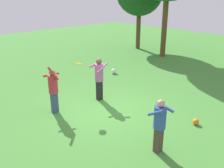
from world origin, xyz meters
TOP-DOWN VIEW (x-y plane):
  - ground_plane at (0.00, 0.00)m, footprint 40.00×40.00m
  - person_thrower at (-1.10, -1.58)m, footprint 0.61×0.61m
  - person_catcher at (-0.84, 0.39)m, footprint 0.51×0.62m
  - person_bystander at (3.04, -0.79)m, footprint 0.56×0.50m
  - frisbee at (-0.78, -0.65)m, footprint 0.27×0.27m
  - ball_orange at (3.02, 1.37)m, footprint 0.22×0.22m
  - ball_white at (-2.92, 3.24)m, footprint 0.28×0.28m

SIDE VIEW (x-z plane):
  - ground_plane at x=0.00m, z-range 0.00..0.00m
  - ball_orange at x=3.02m, z-range 0.00..0.22m
  - ball_white at x=-2.92m, z-range 0.00..0.28m
  - person_bystander at x=3.04m, z-range 0.14..1.74m
  - person_thrower at x=-1.10m, z-range 0.08..1.93m
  - person_catcher at x=-0.84m, z-range 0.17..1.93m
  - frisbee at x=-0.78m, z-range 1.71..1.82m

